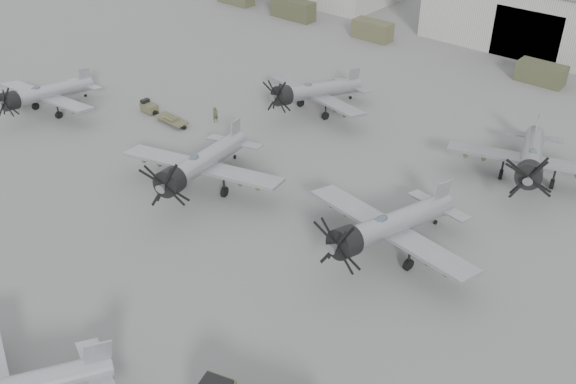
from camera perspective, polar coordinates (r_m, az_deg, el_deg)
name	(u,v)px	position (r m, az deg, el deg)	size (l,w,h in m)	color
ground	(167,306)	(42.00, -10.74, -9.93)	(220.00, 220.00, 0.00)	#61615E
hangar_center	(551,11)	(87.38, 22.32, 14.68)	(29.00, 14.80, 8.70)	#B1B1A6
support_truck_1	(293,9)	(92.41, 0.46, 15.94)	(6.51, 2.20, 2.63)	#3B3D28
support_truck_2	(373,30)	(85.07, 7.52, 14.07)	(5.12, 2.20, 2.36)	#48482F
support_truck_4	(541,73)	(76.34, 21.58, 9.78)	(5.10, 2.20, 2.24)	#3E402A
aircraft_mid_0	(42,94)	(67.97, -21.01, 8.12)	(11.90, 10.71, 4.73)	#999BA1
aircraft_mid_1	(199,165)	(51.18, -7.91, 2.43)	(13.74, 12.37, 5.49)	#95989D
aircraft_mid_2	(386,227)	(44.18, 8.75, -3.09)	(13.78, 12.40, 5.47)	#93969B
aircraft_far_0	(312,92)	(63.76, 2.16, 8.89)	(12.70, 11.43, 5.04)	gray
aircraft_far_1	(531,158)	(55.28, 20.80, 2.82)	(13.37, 12.04, 5.36)	gray
tug_trailer	(158,112)	(65.05, -11.52, 6.97)	(6.35, 1.56, 1.27)	#4B4B31
ground_crew	(216,115)	(62.95, -6.46, 6.85)	(0.57, 0.37, 1.55)	#383C27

